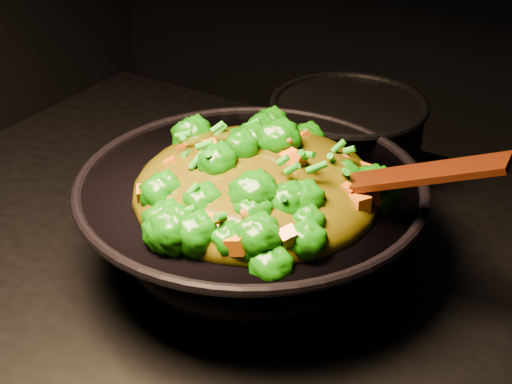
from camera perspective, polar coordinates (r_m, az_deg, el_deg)
The scene contains 4 objects.
wok at distance 0.89m, azimuth -0.34°, elevation -2.38°, with size 0.38×0.38×0.11m, color black, non-canonical shape.
stir_fry at distance 0.82m, azimuth 0.07°, elevation 2.59°, with size 0.27×0.27×0.09m, color #156F07, non-canonical shape.
spatula at distance 0.79m, azimuth 8.98°, elevation 0.91°, with size 0.26×0.04×0.01m, color #371406.
back_pot at distance 1.07m, azimuth 6.61°, elevation 3.83°, with size 0.20×0.20×0.11m, color black.
Camera 1 is at (0.31, -0.55, 1.44)m, focal length 55.00 mm.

